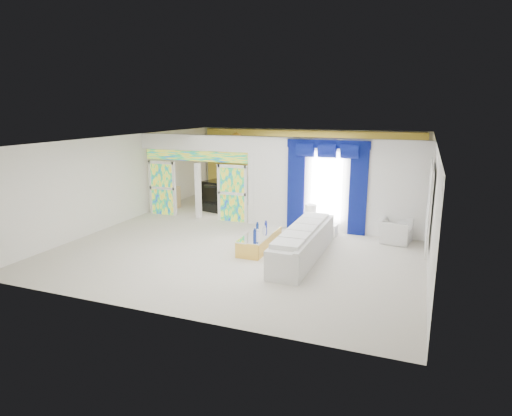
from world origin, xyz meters
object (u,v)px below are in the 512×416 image
at_px(white_sofa, 303,245).
at_px(console_table, 319,229).
at_px(armchair, 395,230).
at_px(coffee_table, 260,241).
at_px(grand_piano, 231,192).

xyz_separation_m(white_sofa, console_table, (-0.08, 2.28, -0.18)).
bearing_deg(armchair, coffee_table, 128.90).
bearing_deg(armchair, grand_piano, 73.96).
height_order(coffee_table, console_table, coffee_table).
relative_size(white_sofa, armchair, 3.67).
bearing_deg(white_sofa, grand_piano, 130.55).
relative_size(armchair, grand_piano, 0.53).
height_order(coffee_table, grand_piano, grand_piano).
height_order(white_sofa, grand_piano, grand_piano).
bearing_deg(coffee_table, white_sofa, -12.53).
xyz_separation_m(coffee_table, grand_piano, (-3.22, 5.16, 0.28)).
height_order(console_table, grand_piano, grand_piano).
distance_m(console_table, armchair, 2.28).
relative_size(white_sofa, console_table, 3.46).
height_order(armchair, grand_piano, grand_piano).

